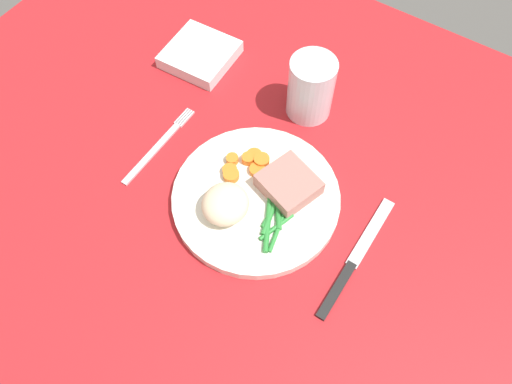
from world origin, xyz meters
TOP-DOWN VIEW (x-y plane):
  - dining_table at (0.00, 0.00)cm, footprint 120.00×90.00cm
  - dinner_plate at (0.70, -3.49)cm, footprint 24.27×24.27cm
  - meat_portion at (3.97, 0.33)cm, footprint 9.30×8.98cm
  - mashed_potatoes at (-1.49, -7.86)cm, footprint 6.50×6.79cm
  - carrot_slices at (-3.07, 0.01)cm, footprint 6.16×7.12cm
  - green_beans at (4.77, -5.25)cm, footprint 4.93×9.92cm
  - fork at (-17.25, -3.75)cm, footprint 1.44×16.60cm
  - knife at (17.07, -3.78)cm, footprint 1.70×20.50cm
  - water_glass at (-1.56, 15.37)cm, footprint 7.20×7.20cm
  - napkin at (-22.76, 14.68)cm, footprint 11.54×11.49cm

SIDE VIEW (x-z plane):
  - dining_table at x=0.00cm, z-range 0.00..2.00cm
  - knife at x=17.07cm, z-range 1.88..2.52cm
  - fork at x=-17.25cm, z-range 2.00..2.40cm
  - dinner_plate at x=0.70cm, z-range 2.00..3.60cm
  - napkin at x=-22.76cm, z-range 2.00..4.29cm
  - green_beans at x=4.77cm, z-range 3.57..4.37cm
  - carrot_slices at x=-3.07cm, z-range 3.50..4.77cm
  - meat_portion at x=3.97cm, z-range 3.60..6.16cm
  - mashed_potatoes at x=-1.49cm, z-range 3.60..7.54cm
  - water_glass at x=-1.56cm, z-range 1.34..11.66cm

